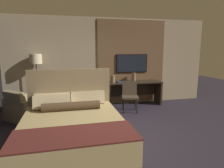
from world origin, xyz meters
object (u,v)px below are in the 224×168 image
Objects in this scene: tv at (132,63)px; floor_lamp at (36,63)px; bed at (73,130)px; vase_short at (113,79)px; desk at (134,89)px; vase_tall at (134,77)px; armchair_by_window at (27,109)px; desk_chair at (130,93)px; book at (121,82)px.

floor_lamp reaches higher than tv.
vase_short is (1.38, 2.52, 0.53)m from bed.
floor_lamp reaches higher than vase_short.
vase_short is (-0.71, -0.03, 0.37)m from desk.
vase_tall is 1.16× the size of vase_short.
floor_lamp is at bearing -179.13° from vase_tall.
bed reaches higher than armchair_by_window.
floor_lamp is (-0.88, 2.59, 1.05)m from bed.
tv is 1.20× the size of desk_chair.
vase_short is at bearing -177.98° from desk.
armchair_by_window is at bearing -168.66° from desk.
bed is 2.20m from armchair_by_window.
floor_lamp is (-2.64, 0.63, 0.88)m from desk_chair.
tv is (2.09, 2.77, 0.98)m from bed.
vase_tall is (0.03, 0.09, 0.39)m from desk.
armchair_by_window is (-3.19, -0.87, -1.07)m from tv.
bed is 3.29m from desk.
vase_tall is 1.15× the size of book.
book is (-0.47, -0.09, 0.27)m from desk.
floor_lamp is 7.26× the size of book.
vase_short is (-0.74, -0.12, -0.02)m from vase_tall.
book is at bearing -15.13° from vase_short.
desk is 0.67m from desk_chair.
desk is 3.10m from floor_lamp.
armchair_by_window is (-2.86, -0.05, -0.25)m from desk_chair.
vase_short is at bearing -122.50° from armchair_by_window.
armchair_by_window is 2.63m from vase_short.
book is at bearing -3.12° from floor_lamp.
bed reaches higher than book.
vase_tall is at bearing -76.15° from tv.
bed reaches higher than desk.
desk is 0.85m from tv.
vase_short reaches higher than desk_chair.
desk is 0.80m from vase_short.
book is (1.61, 2.45, 0.43)m from bed.
tv is (0.00, 0.23, 0.82)m from desk.
desk is 7.76× the size of vase_short.
tv is at bearing 103.85° from vase_tall.
tv is at bearing 33.68° from book.
vase_short is at bearing 136.99° from desk_chair.
tv is 4.60× the size of book.
desk is at bearing -90.00° from tv.
armchair_by_window is 5.25× the size of vase_short.
vase_tall reaches higher than vase_short.
floor_lamp is 3.05m from vase_tall.
floor_lamp is at bearing -176.54° from tv.
vase_short is 0.26m from book.
floor_lamp is 2.58m from book.
floor_lamp reaches higher than desk.
floor_lamp reaches higher than armchair_by_window.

